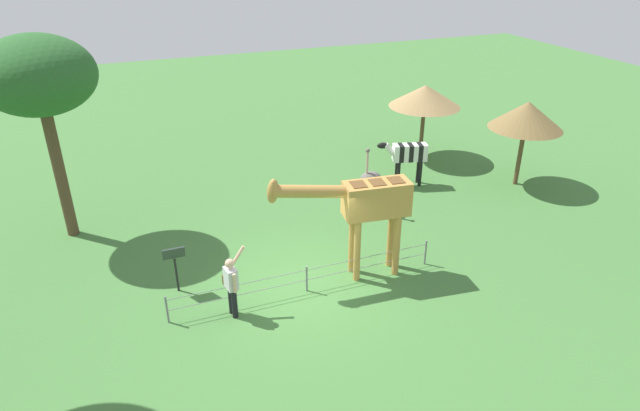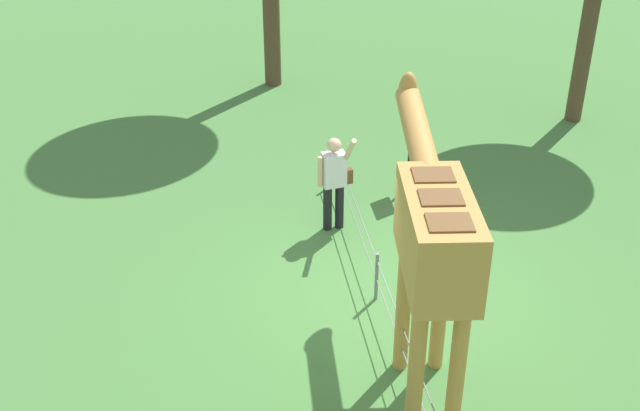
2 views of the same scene
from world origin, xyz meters
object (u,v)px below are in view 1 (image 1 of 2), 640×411
(visitor, at_px, (231,283))
(tree_east, at_px, (38,77))
(zebra, at_px, (408,155))
(shade_hut_far, at_px, (527,116))
(info_sign, at_px, (174,259))
(ostrich, at_px, (371,179))
(shade_hut_near, at_px, (425,96))
(giraffe, at_px, (365,204))

(visitor, distance_m, tree_east, 7.82)
(zebra, height_order, shade_hut_far, shade_hut_far)
(zebra, distance_m, info_sign, 9.46)
(ostrich, bearing_deg, tree_east, -12.35)
(shade_hut_near, xyz_separation_m, info_sign, (10.60, 5.82, -1.60))
(ostrich, bearing_deg, visitor, 34.22)
(shade_hut_far, height_order, tree_east, tree_east)
(ostrich, height_order, tree_east, tree_east)
(shade_hut_near, bearing_deg, giraffe, 49.56)
(shade_hut_near, relative_size, shade_hut_far, 0.97)
(giraffe, bearing_deg, shade_hut_near, -130.44)
(zebra, bearing_deg, visitor, 34.08)
(giraffe, bearing_deg, ostrich, -118.82)
(shade_hut_near, height_order, shade_hut_far, shade_hut_far)
(zebra, xyz_separation_m, info_sign, (8.72, 3.67, -0.21))
(ostrich, xyz_separation_m, shade_hut_far, (-5.96, -0.06, 1.41))
(zebra, bearing_deg, ostrich, 33.73)
(visitor, relative_size, ostrich, 0.77)
(shade_hut_near, bearing_deg, info_sign, 28.79)
(zebra, relative_size, tree_east, 0.31)
(ostrich, distance_m, info_sign, 6.91)
(info_sign, bearing_deg, giraffe, 167.89)
(giraffe, xyz_separation_m, shade_hut_near, (-5.83, -6.85, 0.44))
(ostrich, bearing_deg, shade_hut_near, -138.30)
(zebra, height_order, info_sign, zebra)
(zebra, bearing_deg, shade_hut_near, -130.99)
(ostrich, height_order, info_sign, ostrich)
(zebra, relative_size, ostrich, 0.81)
(giraffe, relative_size, ostrich, 1.65)
(visitor, relative_size, tree_east, 0.29)
(shade_hut_far, relative_size, info_sign, 2.33)
(shade_hut_far, bearing_deg, shade_hut_near, -61.77)
(giraffe, relative_size, visitor, 2.14)
(ostrich, height_order, shade_hut_near, shade_hut_near)
(visitor, height_order, ostrich, ostrich)
(shade_hut_far, xyz_separation_m, info_sign, (12.51, 2.27, -1.64))
(ostrich, bearing_deg, shade_hut_far, -179.46)
(zebra, bearing_deg, giraffe, 49.82)
(ostrich, relative_size, info_sign, 1.70)
(shade_hut_near, bearing_deg, shade_hut_far, 118.23)
(ostrich, xyz_separation_m, info_sign, (6.54, 2.21, -0.23))
(tree_east, bearing_deg, visitor, 122.73)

